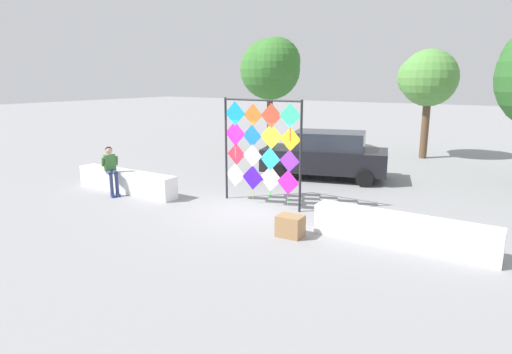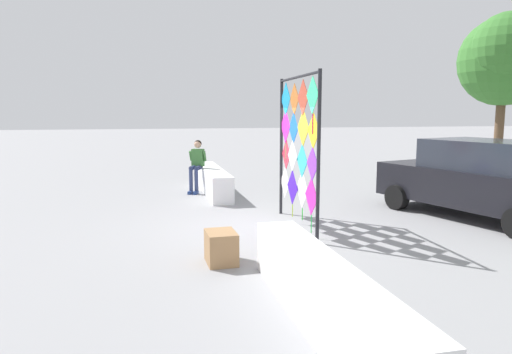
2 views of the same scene
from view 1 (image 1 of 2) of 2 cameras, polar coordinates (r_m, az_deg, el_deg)
The scene contains 9 objects.
ground at distance 12.63m, azimuth -1.47°, elevation -4.41°, with size 120.00×120.00×0.00m, color gray.
plaza_ledge_left at distance 15.19m, azimuth -16.61°, elevation -0.58°, with size 4.08×0.58×0.73m, color white.
plaza_ledge_right at distance 10.46m, azimuth 18.52°, elevation -6.68°, with size 4.08×0.58×0.73m, color white.
kite_display_rack at distance 12.83m, azimuth 0.68°, elevation 4.17°, with size 2.68×0.14×3.17m.
seated_vendor at distance 14.90m, azimuth -18.46°, elevation 1.29°, with size 0.76×0.64×1.57m.
parked_car at distance 16.74m, azimuth 9.08°, elevation 2.89°, with size 4.97×3.16×1.79m.
cardboard_box_large at distance 10.59m, azimuth 4.50°, elevation -6.41°, with size 0.61×0.46×0.52m, color #9E754C.
tree_broadleaf at distance 22.42m, azimuth 21.43°, elevation 12.03°, with size 2.90×2.92×5.07m.
tree_palm_like at distance 23.39m, azimuth 1.96°, elevation 13.94°, with size 3.37×3.15×5.79m.
Camera 1 is at (6.72, -10.03, 3.72)m, focal length 30.57 mm.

